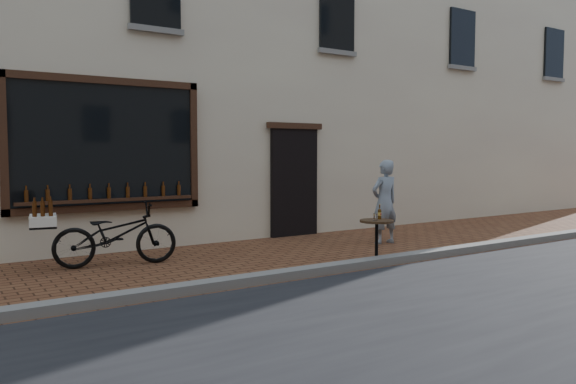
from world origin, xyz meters
TOP-DOWN VIEW (x-y plane):
  - ground at (0.00, 0.00)m, footprint 90.00×90.00m
  - kerb at (0.00, 0.20)m, footprint 90.00×0.25m
  - shop_building at (0.00, 6.50)m, footprint 28.00×6.20m
  - cargo_bicycle at (-2.13, 2.37)m, footprint 2.16×0.94m
  - bistro_table at (1.36, 0.35)m, footprint 0.53×0.53m
  - pedestrian at (2.77, 1.69)m, footprint 0.59×0.39m

SIDE VIEW (x-z plane):
  - ground at x=0.00m, z-range 0.00..0.00m
  - kerb at x=0.00m, z-range 0.00..0.12m
  - bistro_table at x=1.36m, z-range 0.03..0.93m
  - cargo_bicycle at x=-2.13m, z-range -0.02..0.99m
  - pedestrian at x=2.77m, z-range 0.00..1.58m
  - shop_building at x=0.00m, z-range 0.00..10.00m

